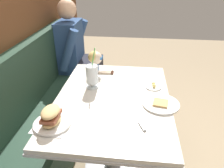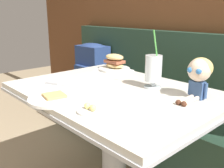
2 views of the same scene
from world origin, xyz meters
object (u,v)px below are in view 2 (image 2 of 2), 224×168
object	(u,v)px
toast_plate	(55,98)
seated_doll	(199,72)
sandwich_plate	(115,64)
milkshake_glass	(153,70)
butter_knife	(57,85)
backpack	(92,63)
butter_saucer	(91,110)

from	to	relation	value
toast_plate	seated_doll	distance (m)	0.69
toast_plate	seated_doll	world-z (taller)	seated_doll
sandwich_plate	milkshake_glass	bearing A→B (deg)	-17.71
toast_plate	sandwich_plate	world-z (taller)	sandwich_plate
sandwich_plate	butter_knife	xyz separation A→B (m)	(0.07, -0.51, -0.04)
sandwich_plate	backpack	world-z (taller)	sandwich_plate
butter_saucer	seated_doll	distance (m)	0.54
seated_doll	backpack	size ratio (longest dim) A/B	0.54
butter_saucer	backpack	xyz separation A→B (m)	(-1.14, 0.90, -0.09)
sandwich_plate	backpack	bearing A→B (deg)	155.61
backpack	seated_doll	bearing A→B (deg)	-17.08
sandwich_plate	butter_knife	size ratio (longest dim) A/B	0.98
sandwich_plate	seated_doll	size ratio (longest dim) A/B	1.01
butter_saucer	butter_knife	distance (m)	0.46
toast_plate	seated_doll	xyz separation A→B (m)	(0.44, 0.52, 0.12)
milkshake_glass	butter_saucer	distance (m)	0.48
sandwich_plate	butter_saucer	bearing A→B (deg)	-50.00
milkshake_glass	butter_saucer	xyz separation A→B (m)	(0.05, -0.47, -0.09)
sandwich_plate	butter_knife	distance (m)	0.52
butter_saucer	butter_knife	bearing A→B (deg)	166.88
sandwich_plate	butter_saucer	xyz separation A→B (m)	(0.52, -0.61, -0.04)
butter_saucer	backpack	world-z (taller)	backpack
butter_saucer	toast_plate	bearing A→B (deg)	-171.42
toast_plate	butter_saucer	world-z (taller)	butter_saucer
backpack	butter_knife	bearing A→B (deg)	-48.87
seated_doll	sandwich_plate	bearing A→B (deg)	169.72
sandwich_plate	toast_plate	bearing A→B (deg)	-66.44
milkshake_glass	seated_doll	xyz separation A→B (m)	(0.26, 0.02, 0.03)
toast_plate	sandwich_plate	bearing A→B (deg)	113.56
butter_saucer	seated_doll	size ratio (longest dim) A/B	0.55
backpack	sandwich_plate	bearing A→B (deg)	-24.39
butter_saucer	sandwich_plate	bearing A→B (deg)	130.00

